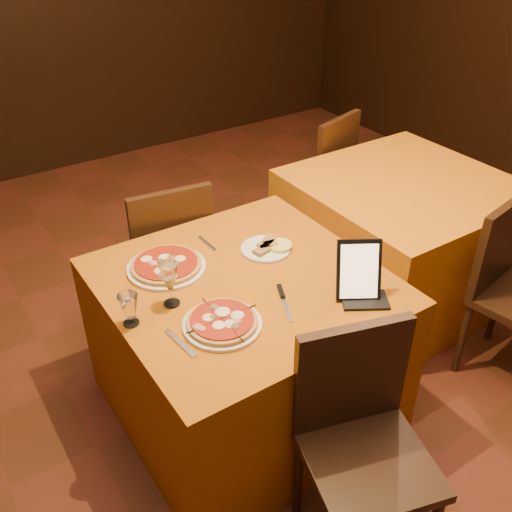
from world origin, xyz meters
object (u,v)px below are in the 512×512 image
pizza_far (166,266)px  wine_glass (170,284)px  water_glass (129,310)px  tablet (359,270)px  main_table (244,347)px  chair_main_far (165,253)px  chair_side_far (311,176)px  pizza_near (222,323)px  side_table (399,240)px  chair_main_near (369,462)px

pizza_far → wine_glass: wine_glass is taller
water_glass → tablet: size_ratio=0.53×
main_table → wine_glass: (-0.32, 0.02, 0.47)m
chair_main_far → chair_side_far: size_ratio=1.00×
pizza_near → wine_glass: (-0.10, 0.22, 0.08)m
side_table → pizza_far: bearing=-178.7°
main_table → wine_glass: wine_glass is taller
tablet → chair_main_near: bearing=-93.2°
side_table → pizza_near: bearing=-161.8°
main_table → chair_main_far: (0.00, 0.79, 0.08)m
chair_side_far → tablet: bearing=40.9°
chair_main_near → water_glass: chair_main_near is taller
pizza_far → wine_glass: (-0.09, -0.23, 0.08)m
chair_main_near → pizza_far: bearing=118.6°
chair_main_near → pizza_near: 0.71m
chair_main_far → tablet: (0.32, -1.13, 0.41)m
chair_main_far → chair_side_far: (1.25, 0.32, 0.00)m
chair_main_far → water_glass: chair_main_far is taller
chair_main_near → chair_main_far: bearing=106.2°
main_table → chair_main_far: 0.80m
chair_main_far → tablet: tablet is taller
chair_main_far → wine_glass: size_ratio=4.79×
pizza_far → wine_glass: size_ratio=1.75×
pizza_near → pizza_far: same height
chair_main_near → chair_main_far: same height
side_table → pizza_far: pizza_far is taller
side_table → pizza_near: size_ratio=3.72×
side_table → pizza_near: 1.60m
wine_glass → chair_main_near: bearing=-68.7°
pizza_near → pizza_far: bearing=91.0°
chair_main_far → water_glass: 1.01m
pizza_near → chair_main_far: bearing=77.4°
side_table → chair_side_far: (0.00, 0.83, 0.08)m
main_table → pizza_near: size_ratio=3.72×
water_glass → tablet: bearing=-22.0°
chair_main_far → chair_side_far: same height
water_glass → pizza_near: bearing=-35.9°
pizza_near → pizza_far: 0.45m
chair_main_near → tablet: (0.32, 0.46, 0.41)m
side_table → tablet: bearing=-146.6°
chair_side_far → water_glass: 2.10m
pizza_near → water_glass: size_ratio=2.27×
chair_main_near → chair_main_far: (0.00, 1.59, 0.00)m
pizza_near → wine_glass: 0.25m
chair_main_far → main_table: bearing=97.9°
water_glass → wine_glass: bearing=7.3°
chair_main_far → water_glass: bearing=66.0°
main_table → wine_glass: bearing=177.0°
chair_main_near → pizza_far: 1.11m
chair_main_far → wine_glass: wine_glass is taller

